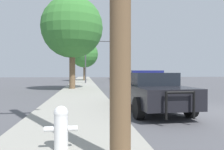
{
  "coord_description": "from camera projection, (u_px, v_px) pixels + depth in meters",
  "views": [
    {
      "loc": [
        -4.81,
        -7.45,
        1.5
      ],
      "look_at": [
        -1.17,
        21.44,
        1.08
      ],
      "focal_mm": 35.0,
      "sensor_mm": 36.0,
      "label": 1
    }
  ],
  "objects": [
    {
      "name": "tree_sidewalk_near",
      "position": [
        72.0,
        27.0,
        17.8
      ],
      "size": [
        5.02,
        5.02,
        7.53
      ],
      "color": "brown",
      "rests_on": "sidewalk_left"
    },
    {
      "name": "box_truck",
      "position": [
        120.0,
        71.0,
        44.82
      ],
      "size": [
        2.92,
        6.71,
        3.04
      ],
      "rotation": [
        0.0,
        0.0,
        3.08
      ],
      "color": "black",
      "rests_on": "ground_plane"
    },
    {
      "name": "sidewalk_left",
      "position": [
        76.0,
        114.0,
        7.38
      ],
      "size": [
        3.0,
        110.0,
        0.13
      ],
      "color": "#99968C",
      "rests_on": "ground_plane"
    },
    {
      "name": "fire_hydrant",
      "position": [
        61.0,
        126.0,
        3.83
      ],
      "size": [
        0.58,
        0.25,
        0.78
      ],
      "color": "white",
      "rests_on": "sidewalk_left"
    },
    {
      "name": "traffic_light",
      "position": [
        99.0,
        52.0,
        26.85
      ],
      "size": [
        4.33,
        0.35,
        5.3
      ],
      "color": "#424247",
      "rests_on": "sidewalk_left"
    },
    {
      "name": "tree_sidewalk_far",
      "position": [
        84.0,
        54.0,
        35.43
      ],
      "size": [
        4.45,
        4.45,
        6.53
      ],
      "color": "brown",
      "rests_on": "sidewalk_left"
    },
    {
      "name": "ground_plane",
      "position": [
        216.0,
        113.0,
        8.02
      ],
      "size": [
        110.0,
        110.0,
        0.0
      ],
      "primitive_type": "plane",
      "color": "#4F4F54"
    },
    {
      "name": "police_car",
      "position": [
        149.0,
        90.0,
        8.57
      ],
      "size": [
        2.15,
        5.05,
        1.56
      ],
      "rotation": [
        0.0,
        0.0,
        3.18
      ],
      "color": "black",
      "rests_on": "ground_plane"
    },
    {
      "name": "car_background_oncoming",
      "position": [
        131.0,
        77.0,
        35.15
      ],
      "size": [
        2.21,
        4.74,
        1.34
      ],
      "rotation": [
        0.0,
        0.0,
        3.06
      ],
      "color": "navy",
      "rests_on": "ground_plane"
    }
  ]
}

